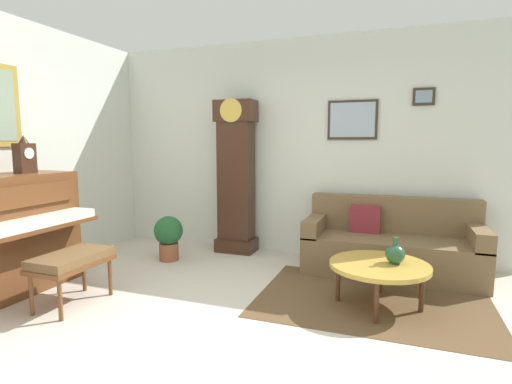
{
  "coord_description": "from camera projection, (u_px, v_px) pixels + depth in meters",
  "views": [
    {
      "loc": [
        1.32,
        -2.7,
        1.47
      ],
      "look_at": [
        -0.17,
        1.39,
        0.93
      ],
      "focal_mm": 27.66,
      "sensor_mm": 36.0,
      "label": 1
    }
  ],
  "objects": [
    {
      "name": "piano",
      "position": [
        0.0,
        236.0,
        3.75
      ],
      "size": [
        0.87,
        1.44,
        1.17
      ],
      "color": "brown",
      "rests_on": "ground_plane"
    },
    {
      "name": "grandfather_clock",
      "position": [
        236.0,
        181.0,
        5.26
      ],
      "size": [
        0.52,
        0.34,
        2.03
      ],
      "color": "#3D2316",
      "rests_on": "ground_plane"
    },
    {
      "name": "wall_back",
      "position": [
        295.0,
        148.0,
        5.21
      ],
      "size": [
        5.3,
        0.13,
        2.8
      ],
      "color": "silver",
      "rests_on": "ground_plane"
    },
    {
      "name": "ground_plane",
      "position": [
        217.0,
        334.0,
        3.15
      ],
      "size": [
        6.4,
        6.0,
        0.1
      ],
      "primitive_type": "cube",
      "color": "beige"
    },
    {
      "name": "couch",
      "position": [
        391.0,
        245.0,
        4.48
      ],
      "size": [
        1.9,
        0.8,
        0.84
      ],
      "color": "brown",
      "rests_on": "ground_plane"
    },
    {
      "name": "piano_bench",
      "position": [
        72.0,
        261.0,
        3.56
      ],
      "size": [
        0.42,
        0.7,
        0.48
      ],
      "color": "brown",
      "rests_on": "ground_plane"
    },
    {
      "name": "coffee_table",
      "position": [
        379.0,
        266.0,
        3.52
      ],
      "size": [
        0.88,
        0.88,
        0.4
      ],
      "color": "gold",
      "rests_on": "ground_plane"
    },
    {
      "name": "potted_plant",
      "position": [
        169.0,
        235.0,
        4.93
      ],
      "size": [
        0.36,
        0.36,
        0.56
      ],
      "color": "#935138",
      "rests_on": "ground_plane"
    },
    {
      "name": "area_rug",
      "position": [
        372.0,
        301.0,
        3.68
      ],
      "size": [
        2.1,
        1.5,
        0.01
      ],
      "primitive_type": "cube",
      "color": "brown",
      "rests_on": "ground_plane"
    },
    {
      "name": "green_jug",
      "position": [
        395.0,
        254.0,
        3.5
      ],
      "size": [
        0.17,
        0.17,
        0.24
      ],
      "color": "#234C33",
      "rests_on": "coffee_table"
    },
    {
      "name": "mantel_clock",
      "position": [
        25.0,
        156.0,
        3.96
      ],
      "size": [
        0.13,
        0.18,
        0.38
      ],
      "color": "#3D2316",
      "rests_on": "piano"
    }
  ]
}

